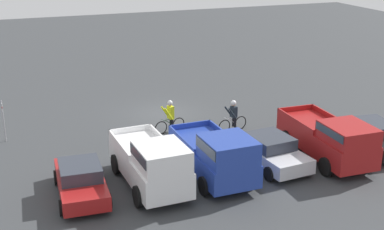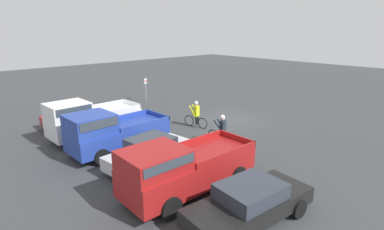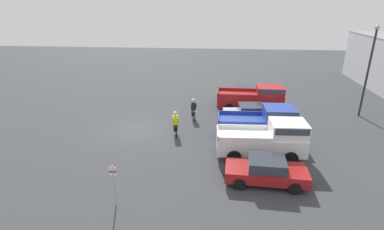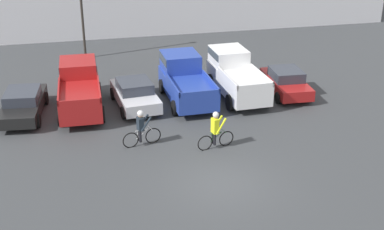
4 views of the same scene
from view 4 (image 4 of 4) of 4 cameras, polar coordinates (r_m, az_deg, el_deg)
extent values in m
plane|color=#383A3D|center=(21.18, 3.23, -7.25)|extent=(80.00, 80.00, 0.00)
cube|color=black|center=(28.02, -17.53, 0.97)|extent=(2.25, 4.77, 0.57)
cube|color=#2D333D|center=(27.83, -17.66, 1.99)|extent=(1.81, 2.23, 0.51)
cylinder|color=black|center=(29.63, -18.71, 1.55)|extent=(0.25, 0.68, 0.67)
cylinder|color=black|center=(29.31, -15.32, 1.74)|extent=(0.25, 0.68, 0.67)
cylinder|color=black|center=(26.97, -19.80, -0.80)|extent=(0.25, 0.68, 0.67)
cylinder|color=black|center=(26.62, -16.08, -0.62)|extent=(0.25, 0.68, 0.67)
cube|color=maroon|center=(27.89, -11.88, 2.21)|extent=(2.15, 5.61, 1.04)
cube|color=maroon|center=(29.16, -12.08, 5.02)|extent=(1.91, 2.27, 0.75)
cube|color=#333D47|center=(29.11, -12.10, 5.33)|extent=(1.97, 2.09, 0.33)
cube|color=maroon|center=(26.65, -14.04, 2.47)|extent=(0.16, 3.34, 0.25)
cube|color=maroon|center=(26.62, -9.87, 2.82)|extent=(0.16, 3.34, 0.25)
cube|color=maroon|center=(25.10, -11.91, 1.34)|extent=(2.02, 0.13, 0.25)
cylinder|color=black|center=(29.70, -13.80, 2.38)|extent=(0.24, 0.84, 0.83)
cylinder|color=black|center=(29.67, -9.90, 2.70)|extent=(0.24, 0.84, 0.83)
cylinder|color=black|center=(26.51, -13.92, -0.28)|extent=(0.24, 0.84, 0.83)
cylinder|color=black|center=(26.47, -9.55, 0.08)|extent=(0.24, 0.84, 0.83)
cube|color=silver|center=(28.04, -6.11, 2.02)|extent=(2.25, 4.40, 0.61)
cube|color=#2D333D|center=(27.84, -6.16, 3.11)|extent=(1.83, 2.06, 0.53)
cylinder|color=black|center=(29.22, -8.45, 2.26)|extent=(0.24, 0.65, 0.64)
cylinder|color=black|center=(29.56, -4.95, 2.69)|extent=(0.24, 0.65, 0.64)
cylinder|color=black|center=(26.74, -7.34, 0.25)|extent=(0.24, 0.65, 0.64)
cylinder|color=black|center=(27.12, -3.54, 0.75)|extent=(0.24, 0.65, 0.64)
cube|color=#233D9E|center=(28.41, -0.52, 2.99)|extent=(2.21, 5.21, 0.94)
cube|color=#233D9E|center=(29.52, -1.26, 5.74)|extent=(1.97, 2.11, 0.95)
cube|color=#333D47|center=(29.45, -1.26, 6.12)|extent=(2.03, 1.94, 0.42)
cube|color=#233D9E|center=(27.05, -2.07, 3.23)|extent=(0.15, 3.10, 0.25)
cube|color=#233D9E|center=(27.52, 2.03, 3.60)|extent=(0.15, 3.10, 0.25)
cube|color=#233D9E|center=(25.90, 0.83, 2.30)|extent=(2.09, 0.13, 0.25)
cylinder|color=black|center=(29.81, -3.22, 3.09)|extent=(0.24, 0.79, 0.79)
cylinder|color=black|center=(30.26, 0.67, 3.44)|extent=(0.24, 0.79, 0.79)
cylinder|color=black|center=(26.90, -1.86, 0.76)|extent=(0.24, 0.79, 0.79)
cylinder|color=black|center=(27.40, 2.41, 1.19)|extent=(0.24, 0.79, 0.79)
cube|color=white|center=(29.07, 4.89, 3.57)|extent=(2.17, 5.31, 1.05)
cube|color=white|center=(30.16, 3.93, 6.29)|extent=(1.89, 2.16, 0.88)
cube|color=#333D47|center=(30.10, 3.94, 6.64)|extent=(1.95, 2.00, 0.39)
cube|color=white|center=(27.62, 3.82, 3.94)|extent=(0.20, 3.14, 0.25)
cube|color=white|center=(28.26, 7.46, 4.26)|extent=(0.20, 3.14, 0.25)
cube|color=white|center=(26.59, 6.81, 3.03)|extent=(1.97, 0.15, 0.25)
cylinder|color=black|center=(30.37, 2.06, 3.58)|extent=(0.25, 0.87, 0.87)
cylinder|color=black|center=(30.99, 5.56, 3.90)|extent=(0.25, 0.87, 0.87)
cylinder|color=black|center=(27.50, 4.06, 1.33)|extent=(0.25, 0.87, 0.87)
cylinder|color=black|center=(28.18, 7.86, 1.72)|extent=(0.25, 0.87, 0.87)
cube|color=maroon|center=(30.12, 9.96, 3.30)|extent=(1.97, 4.30, 0.59)
cube|color=#2D333D|center=(29.93, 10.04, 4.31)|extent=(1.67, 1.98, 0.53)
cylinder|color=black|center=(31.13, 7.59, 3.65)|extent=(0.21, 0.62, 0.62)
cylinder|color=black|center=(31.68, 10.62, 3.81)|extent=(0.21, 0.62, 0.62)
cylinder|color=black|center=(28.74, 9.17, 1.82)|extent=(0.21, 0.62, 0.62)
cylinder|color=black|center=(29.34, 12.40, 2.02)|extent=(0.21, 0.62, 0.62)
torus|color=black|center=(23.90, 3.68, -2.52)|extent=(0.72, 0.20, 0.73)
torus|color=black|center=(23.44, 1.40, -3.02)|extent=(0.72, 0.20, 0.73)
cylinder|color=#2D5133|center=(23.59, 2.56, -2.38)|extent=(0.55, 0.15, 0.38)
cylinder|color=#2D5133|center=(23.50, 2.57, -1.94)|extent=(0.58, 0.16, 0.04)
cylinder|color=#2D5133|center=(23.51, 2.16, -2.47)|extent=(0.04, 0.04, 0.35)
cylinder|color=#2D5133|center=(23.66, 3.42, -1.70)|extent=(0.12, 0.45, 0.02)
cylinder|color=black|center=(23.63, 2.23, -2.44)|extent=(0.14, 0.14, 0.54)
cylinder|color=black|center=(23.49, 2.43, -2.61)|extent=(0.14, 0.14, 0.54)
cube|color=yellow|center=(23.32, 2.47, -1.16)|extent=(0.31, 0.40, 0.68)
cylinder|color=yellow|center=(23.55, 2.73, -0.91)|extent=(0.53, 0.20, 0.73)
cylinder|color=yellow|center=(23.28, 3.13, -1.22)|extent=(0.53, 0.20, 0.73)
sphere|color=tan|center=(23.14, 2.55, -0.11)|extent=(0.25, 0.25, 0.25)
sphere|color=silver|center=(23.12, 2.55, 0.03)|extent=(0.27, 0.27, 0.27)
torus|color=black|center=(24.14, -4.17, -2.22)|extent=(0.74, 0.21, 0.75)
torus|color=black|center=(23.82, -6.56, -2.69)|extent=(0.74, 0.21, 0.75)
cylinder|color=white|center=(23.90, -5.37, -2.06)|extent=(0.55, 0.15, 0.40)
cylinder|color=white|center=(23.81, -5.39, -1.61)|extent=(0.58, 0.16, 0.04)
cylinder|color=white|center=(23.84, -5.79, -2.14)|extent=(0.04, 0.04, 0.37)
cylinder|color=white|center=(23.92, -4.49, -1.38)|extent=(0.12, 0.45, 0.02)
cylinder|color=black|center=(23.96, -5.68, -2.12)|extent=(0.14, 0.14, 0.56)
cylinder|color=black|center=(23.81, -5.53, -2.29)|extent=(0.14, 0.14, 0.56)
cube|color=#1E2833|center=(23.66, -5.54, -0.93)|extent=(0.31, 0.40, 0.59)
cylinder|color=#1E2833|center=(23.87, -5.20, -0.69)|extent=(0.53, 0.20, 0.64)
cylinder|color=#1E2833|center=(23.58, -4.91, -0.99)|extent=(0.53, 0.20, 0.64)
sphere|color=tan|center=(23.49, -5.52, 0.02)|extent=(0.26, 0.26, 0.26)
sphere|color=silver|center=(23.47, -5.52, 0.16)|extent=(0.28, 0.28, 0.28)
cylinder|color=#2D2823|center=(35.78, -11.71, 11.30)|extent=(0.16, 0.16, 6.95)
camera|label=1|loc=(47.43, 4.40, 22.57)|focal=50.00mm
camera|label=2|loc=(34.40, -26.66, 13.47)|focal=28.00mm
camera|label=3|loc=(34.31, 35.72, 16.40)|focal=28.00mm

